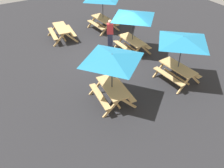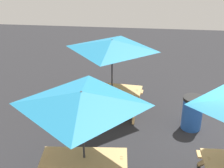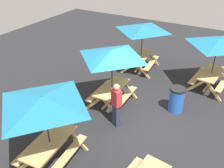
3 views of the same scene
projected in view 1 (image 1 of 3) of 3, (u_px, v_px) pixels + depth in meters
name	position (u px, v px, depth m)	size (l,w,h in m)	color
ground_plane	(112.00, 57.00, 13.66)	(24.00, 24.00, 0.00)	#232326
picnic_table_0	(183.00, 43.00, 10.71)	(2.16, 2.16, 2.34)	tan
picnic_table_1	(134.00, 18.00, 12.95)	(2.06, 2.06, 2.34)	tan
picnic_table_2	(112.00, 61.00, 9.49)	(2.19, 2.19, 2.34)	tan
picnic_table_3	(62.00, 30.00, 15.09)	(1.95, 1.71, 0.81)	tan
trash_bin_blue	(102.00, 61.00, 12.33)	(0.59, 0.59, 0.98)	blue
person_standing	(110.00, 33.00, 14.04)	(0.37, 0.42, 1.67)	#2D334C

